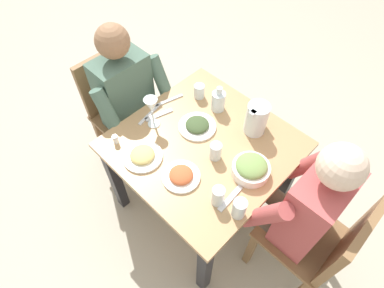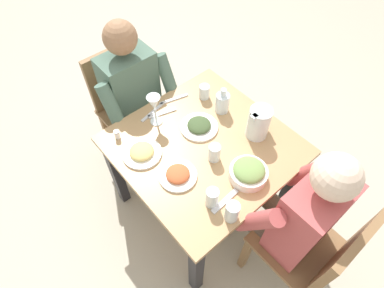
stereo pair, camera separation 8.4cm
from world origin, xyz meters
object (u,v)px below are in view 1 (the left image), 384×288
dining_table (203,156)px  chair_near (319,241)px  water_pitcher (257,119)px  water_glass_by_pitcher (239,208)px  chair_far (119,106)px  salad_bowl (251,168)px  plate_dolmas (197,126)px  diner_near (292,203)px  water_glass_center (218,196)px  wine_glass (151,107)px  water_glass_far_right (216,151)px  plate_fries (143,155)px  oil_carafe (218,102)px  salt_shaker (115,139)px  water_glass_near_left (199,91)px  plate_rice_curry (181,176)px  diner_far (135,107)px

dining_table → chair_near: chair_near is taller
water_pitcher → water_glass_by_pitcher: (-0.45, -0.26, -0.04)m
chair_far → salad_bowl: chair_far is taller
chair_near → plate_dolmas: size_ratio=4.05×
diner_near → salad_bowl: size_ratio=6.02×
plate_dolmas → water_glass_center: 0.47m
chair_near → wine_glass: 1.11m
salad_bowl → water_glass_far_right: water_glass_far_right is taller
diner_near → salad_bowl: diner_near is taller
water_glass_by_pitcher → plate_fries: bearing=100.6°
wine_glass → oil_carafe: size_ratio=1.19×
water_glass_center → salt_shaker: bearing=101.1°
oil_carafe → chair_near: bearing=-101.0°
diner_near → salt_shaker: diner_near is taller
diner_near → water_glass_near_left: size_ratio=13.30×
salad_bowl → plate_rice_curry: (-0.27, 0.23, -0.03)m
chair_far → diner_far: bearing=-90.0°
diner_near → water_pitcher: (0.19, 0.40, 0.16)m
water_pitcher → oil_carafe: size_ratio=1.16×
diner_far → plate_fries: 0.45m
water_glass_by_pitcher → salt_shaker: bearing=101.0°
water_glass_far_right → plate_dolmas: bearing=69.1°
dining_table → water_pitcher: (0.27, -0.13, 0.21)m
plate_dolmas → water_glass_near_left: (0.19, 0.16, 0.03)m
salad_bowl → water_glass_far_right: 0.20m
dining_table → diner_near: bearing=-81.5°
chair_far → diner_near: diner_near is taller
diner_far → water_glass_near_left: diner_far is taller
water_glass_far_right → water_glass_near_left: water_glass_far_right is taller
dining_table → water_glass_by_pitcher: (-0.19, -0.40, 0.17)m
chair_near → water_glass_far_right: chair_near is taller
water_glass_near_left → salt_shaker: 0.58m
dining_table → oil_carafe: bearing=26.0°
chair_near → water_pitcher: water_pitcher is taller
water_glass_center → water_glass_far_right: size_ratio=1.11×
diner_near → water_pitcher: 0.47m
plate_rice_curry → plate_dolmas: (0.29, 0.17, -0.00)m
dining_table → plate_rice_curry: bearing=-164.2°
diner_far → oil_carafe: 0.53m
water_glass_far_right → oil_carafe: oil_carafe is taller
water_glass_center → wine_glass: wine_glass is taller
plate_fries → water_glass_near_left: size_ratio=2.40×
water_pitcher → water_glass_far_right: size_ratio=1.88×
plate_fries → oil_carafe: 0.54m
plate_dolmas → oil_carafe: oil_carafe is taller
plate_dolmas → salad_bowl: bearing=-93.7°
salad_bowl → plate_fries: size_ratio=0.92×
diner_far → oil_carafe: size_ratio=7.06×
salad_bowl → water_glass_center: size_ratio=1.71×
plate_rice_curry → chair_near: bearing=-64.9°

